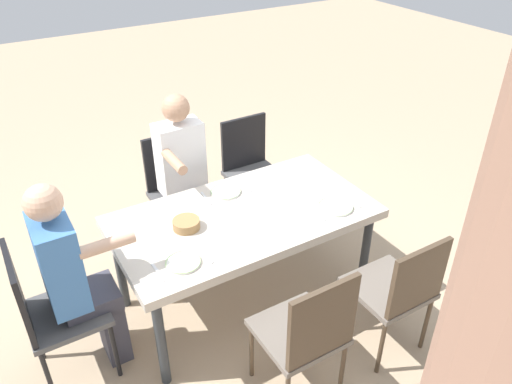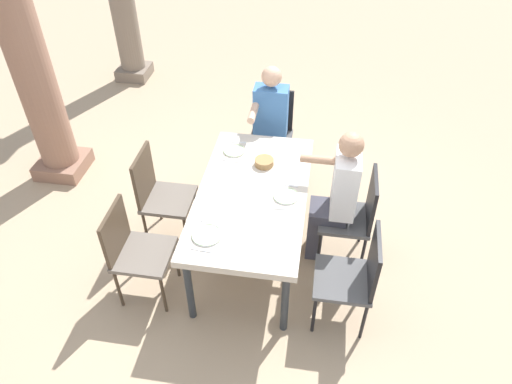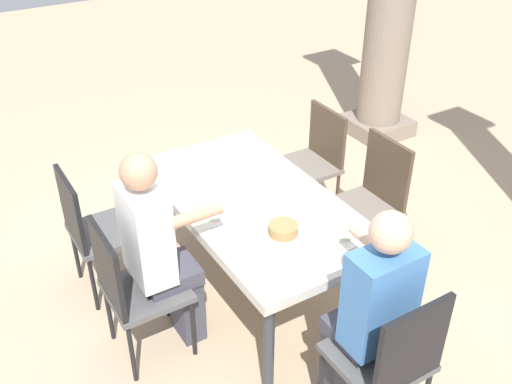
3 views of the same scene
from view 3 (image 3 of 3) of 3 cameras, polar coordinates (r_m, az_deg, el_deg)
name	(u,v)px [view 3 (image 3 of 3)]	position (r m, az deg, el deg)	size (l,w,h in m)	color
ground_plane	(255,290)	(4.12, -0.11, -9.41)	(16.00, 16.00, 0.00)	tan
dining_table	(255,208)	(3.70, -0.12, -1.58)	(1.70, 0.91, 0.74)	beige
chair_west_north	(314,157)	(4.61, 5.58, 3.37)	(0.44, 0.44, 0.90)	#6A6158
chair_west_south	(93,226)	(3.96, -15.45, -3.18)	(0.44, 0.44, 0.91)	#4F4F50
chair_mid_north	(372,196)	(4.16, 11.12, -0.39)	(0.44, 0.44, 0.94)	#6A6158
chair_mid_south	(131,285)	(3.43, -11.95, -8.79)	(0.44, 0.44, 0.93)	#4F4F50
chair_head_east	(390,357)	(3.04, 12.85, -15.30)	(0.44, 0.44, 0.95)	#4F4F50
diner_woman_green	(159,249)	(3.36, -9.34, -5.49)	(0.35, 0.49, 1.33)	#3F3F4C
diner_man_white	(370,310)	(3.01, 10.92, -11.15)	(0.49, 0.35, 1.32)	#3F3F4C
plate_0	(245,151)	(4.18, -1.04, 3.94)	(0.23, 0.23, 0.02)	white
fork_0	(235,144)	(4.30, -2.06, 4.69)	(0.02, 0.17, 0.01)	silver
spoon_0	(256,161)	(4.07, 0.03, 3.01)	(0.02, 0.17, 0.01)	silver
plate_1	(213,210)	(3.56, -4.19, -1.78)	(0.21, 0.21, 0.02)	white
fork_1	(202,199)	(3.68, -5.27, -0.72)	(0.02, 0.17, 0.01)	silver
spoon_1	(225,224)	(3.45, -3.03, -3.06)	(0.02, 0.17, 0.01)	silver
plate_2	(342,230)	(3.43, 8.34, -3.63)	(0.20, 0.20, 0.02)	white
fork_2	(327,218)	(3.52, 6.83, -2.49)	(0.02, 0.17, 0.01)	silver
spoon_2	(359,244)	(3.34, 9.93, -5.00)	(0.02, 0.17, 0.01)	silver
bread_basket	(283,229)	(3.36, 2.64, -3.61)	(0.17, 0.17, 0.06)	#9E7547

